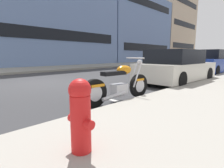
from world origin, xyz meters
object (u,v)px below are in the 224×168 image
Objects in this scene: parked_car_second_in_row at (210,62)px; fire_hydrant at (81,114)px; parked_car_at_intersection at (176,67)px; parked_motorcycle at (120,85)px; car_opposite_curb at (175,59)px.

parked_car_second_in_row is 11.95m from fire_hydrant.
parked_car_second_in_row reaches higher than parked_car_at_intersection.
parked_car_at_intersection is 5.23× the size of fire_hydrant.
car_opposite_curb is (21.15, 8.28, 0.23)m from parked_motorcycle.
parked_car_at_intersection reaches higher than fire_hydrant.
parked_car_at_intersection is 5.34m from parked_car_second_in_row.
car_opposite_curb reaches higher than fire_hydrant.
car_opposite_curb reaches higher than parked_motorcycle.
parked_car_at_intersection reaches higher than car_opposite_curb.
parked_car_at_intersection is at bearing 9.69° from parked_motorcycle.
car_opposite_curb is at bearing 36.76° from parked_car_second_in_row.
parked_motorcycle reaches higher than fire_hydrant.
parked_car_second_in_row is at bearing 3.88° from parked_car_at_intersection.
parked_car_second_in_row reaches higher than car_opposite_curb.
parked_motorcycle is 0.48× the size of parked_car_second_in_row.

